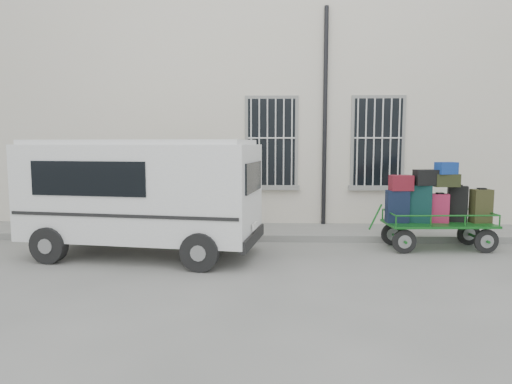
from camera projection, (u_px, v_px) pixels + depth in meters
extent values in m
plane|color=slate|center=(291.00, 257.00, 8.95)|extent=(80.00, 80.00, 0.00)
cube|color=beige|center=(285.00, 118.00, 14.10)|extent=(24.00, 5.00, 6.00)
cylinder|color=black|center=(325.00, 120.00, 11.52)|extent=(0.11, 0.11, 5.60)
cube|color=black|center=(271.00, 142.00, 11.69)|extent=(1.20, 0.08, 2.20)
cube|color=gray|center=(271.00, 187.00, 11.79)|extent=(1.45, 0.22, 0.12)
cube|color=black|center=(378.00, 142.00, 11.59)|extent=(1.20, 0.08, 2.20)
cube|color=gray|center=(376.00, 188.00, 11.69)|extent=(1.45, 0.22, 0.12)
cube|color=slate|center=(287.00, 232.00, 11.13)|extent=(24.00, 1.70, 0.15)
cylinder|color=black|center=(404.00, 242.00, 9.21)|extent=(0.50, 0.09, 0.49)
cylinder|color=gray|center=(404.00, 242.00, 9.21)|extent=(0.28, 0.10, 0.27)
cylinder|color=black|center=(392.00, 234.00, 9.96)|extent=(0.50, 0.09, 0.49)
cylinder|color=gray|center=(392.00, 234.00, 9.96)|extent=(0.28, 0.10, 0.27)
cylinder|color=black|center=(486.00, 241.00, 9.24)|extent=(0.50, 0.09, 0.49)
cylinder|color=gray|center=(486.00, 241.00, 9.24)|extent=(0.28, 0.10, 0.27)
cylinder|color=black|center=(468.00, 234.00, 9.99)|extent=(0.50, 0.09, 0.49)
cylinder|color=gray|center=(468.00, 234.00, 9.99)|extent=(0.28, 0.10, 0.27)
cube|color=#16631E|center=(438.00, 224.00, 9.57)|extent=(2.22, 1.11, 0.05)
cylinder|color=#16631E|center=(375.00, 217.00, 9.53)|extent=(0.29, 0.06, 0.55)
cube|color=#101A32|center=(397.00, 206.00, 9.56)|extent=(0.45, 0.27, 0.68)
cube|color=black|center=(398.00, 190.00, 9.52)|extent=(0.19, 0.14, 0.03)
cube|color=#0D312C|center=(419.00, 204.00, 9.53)|extent=(0.52, 0.32, 0.79)
cube|color=black|center=(420.00, 184.00, 9.49)|extent=(0.20, 0.13, 0.03)
cube|color=#941A45|center=(439.00, 208.00, 9.55)|extent=(0.37, 0.26, 0.60)
cube|color=black|center=(440.00, 193.00, 9.52)|extent=(0.15, 0.12, 0.03)
cube|color=black|center=(457.00, 204.00, 9.65)|extent=(0.43, 0.29, 0.76)
cube|color=black|center=(458.00, 185.00, 9.61)|extent=(0.16, 0.11, 0.03)
cube|color=#35351A|center=(481.00, 206.00, 9.54)|extent=(0.43, 0.31, 0.70)
cube|color=black|center=(482.00, 189.00, 9.50)|extent=(0.17, 0.14, 0.03)
cube|color=maroon|center=(401.00, 183.00, 9.50)|extent=(0.46, 0.32, 0.32)
cube|color=black|center=(428.00, 177.00, 9.46)|extent=(0.57, 0.36, 0.32)
cube|color=#282D16|center=(446.00, 180.00, 9.46)|extent=(0.52, 0.33, 0.27)
cube|color=navy|center=(446.00, 168.00, 9.40)|extent=(0.46, 0.36, 0.24)
cube|color=white|center=(143.00, 191.00, 8.99)|extent=(4.67, 2.55, 1.82)
cube|color=white|center=(141.00, 142.00, 8.89)|extent=(4.45, 2.38, 0.10)
cube|color=black|center=(42.00, 172.00, 9.36)|extent=(0.43, 1.67, 0.76)
cube|color=black|center=(87.00, 179.00, 8.13)|extent=(2.20, 0.37, 0.63)
cube|color=black|center=(253.00, 177.00, 8.55)|extent=(0.25, 1.40, 0.55)
cube|color=black|center=(253.00, 238.00, 8.67)|extent=(0.38, 1.86, 0.22)
cube|color=white|center=(255.00, 226.00, 8.64)|extent=(0.09, 0.42, 0.12)
cylinder|color=black|center=(49.00, 245.00, 8.46)|extent=(0.71, 0.32, 0.69)
cylinder|color=black|center=(101.00, 227.00, 10.27)|extent=(0.71, 0.32, 0.69)
cylinder|color=black|center=(200.00, 252.00, 7.92)|extent=(0.71, 0.32, 0.69)
cylinder|color=black|center=(227.00, 232.00, 9.73)|extent=(0.71, 0.32, 0.69)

